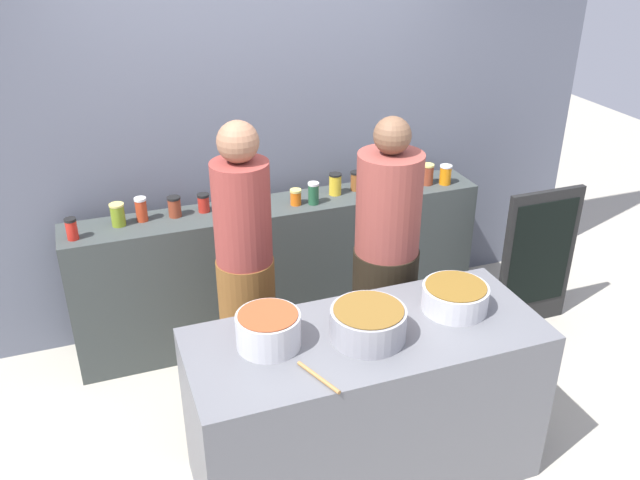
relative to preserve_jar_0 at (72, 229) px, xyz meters
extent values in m
plane|color=#A6A091|center=(1.25, -1.03, -1.01)|extent=(12.00, 12.00, 0.00)
cube|color=slate|center=(1.25, 0.42, 0.49)|extent=(4.80, 0.12, 3.00)
cube|color=#373E3C|center=(1.25, 0.07, -0.54)|extent=(2.70, 0.36, 0.95)
cube|color=#5C5D63|center=(1.25, -1.33, -0.58)|extent=(1.70, 0.70, 0.87)
cylinder|color=red|center=(0.00, 0.00, -0.01)|extent=(0.06, 0.06, 0.11)
cylinder|color=black|center=(0.00, 0.00, 0.06)|extent=(0.07, 0.07, 0.02)
cylinder|color=olive|center=(0.26, 0.10, 0.00)|extent=(0.08, 0.08, 0.13)
cylinder|color=#D6C666|center=(0.26, 0.10, 0.07)|extent=(0.09, 0.09, 0.01)
cylinder|color=#B4381C|center=(0.40, 0.11, 0.00)|extent=(0.07, 0.07, 0.13)
cylinder|color=silver|center=(0.40, 0.11, 0.08)|extent=(0.07, 0.07, 0.02)
cylinder|color=brown|center=(0.60, 0.11, -0.01)|extent=(0.08, 0.08, 0.11)
cylinder|color=black|center=(0.60, 0.11, 0.06)|extent=(0.08, 0.08, 0.01)
cylinder|color=#B1241A|center=(0.78, 0.12, -0.01)|extent=(0.07, 0.07, 0.10)
cylinder|color=black|center=(0.78, 0.12, 0.04)|extent=(0.08, 0.08, 0.02)
cylinder|color=#DA6013|center=(1.35, 0.02, -0.02)|extent=(0.07, 0.07, 0.09)
cylinder|color=#D6C666|center=(1.35, 0.02, 0.03)|extent=(0.07, 0.07, 0.01)
cylinder|color=#215336|center=(1.46, 0.00, 0.00)|extent=(0.07, 0.07, 0.13)
cylinder|color=silver|center=(1.46, 0.00, 0.07)|extent=(0.07, 0.07, 0.01)
cylinder|color=gold|center=(1.64, 0.09, 0.00)|extent=(0.08, 0.08, 0.13)
cylinder|color=black|center=(1.64, 0.09, 0.07)|extent=(0.08, 0.08, 0.01)
cylinder|color=brown|center=(1.80, 0.11, -0.01)|extent=(0.07, 0.07, 0.12)
cylinder|color=black|center=(1.80, 0.11, 0.06)|extent=(0.08, 0.08, 0.01)
cylinder|color=#384A3A|center=(1.91, 0.04, -0.01)|extent=(0.08, 0.08, 0.11)
cylinder|color=black|center=(1.91, 0.04, 0.05)|extent=(0.08, 0.08, 0.01)
cylinder|color=olive|center=(2.11, 0.09, 0.00)|extent=(0.08, 0.08, 0.13)
cylinder|color=silver|center=(2.11, 0.09, 0.07)|extent=(0.09, 0.09, 0.01)
cylinder|color=brown|center=(2.29, 0.04, 0.00)|extent=(0.08, 0.08, 0.13)
cylinder|color=#D6C666|center=(2.29, 0.04, 0.07)|extent=(0.08, 0.08, 0.01)
cylinder|color=orange|center=(2.41, 0.00, 0.00)|extent=(0.08, 0.08, 0.12)
cylinder|color=silver|center=(2.41, 0.00, 0.06)|extent=(0.08, 0.08, 0.01)
cylinder|color=#B7B7BC|center=(0.79, -1.26, -0.06)|extent=(0.29, 0.29, 0.16)
cylinder|color=brown|center=(0.79, -1.26, 0.02)|extent=(0.27, 0.27, 0.00)
cylinder|color=gray|center=(1.24, -1.37, -0.06)|extent=(0.35, 0.35, 0.15)
cylinder|color=brown|center=(1.24, -1.37, 0.01)|extent=(0.32, 0.32, 0.00)
cylinder|color=#B7B7BC|center=(1.74, -1.29, -0.08)|extent=(0.33, 0.33, 0.13)
cylinder|color=brown|center=(1.74, -1.29, -0.01)|extent=(0.30, 0.30, 0.00)
cylinder|color=#9E703D|center=(0.92, -1.57, -0.13)|extent=(0.11, 0.25, 0.02)
cylinder|color=brown|center=(0.87, -0.54, -0.55)|extent=(0.32, 0.32, 0.93)
cylinder|color=brown|center=(0.87, -0.54, 0.20)|extent=(0.31, 0.31, 0.57)
sphere|color=#8C6047|center=(0.87, -0.54, 0.59)|extent=(0.22, 0.22, 0.22)
cylinder|color=black|center=(1.64, -0.71, -0.55)|extent=(0.37, 0.37, 0.93)
cylinder|color=brown|center=(1.64, -0.71, 0.20)|extent=(0.36, 0.36, 0.57)
sphere|color=brown|center=(1.64, -0.71, 0.59)|extent=(0.20, 0.20, 0.20)
cube|color=black|center=(2.91, -0.45, -0.51)|extent=(0.56, 0.04, 1.00)
cube|color=black|center=(2.91, -0.48, -0.46)|extent=(0.47, 0.01, 0.76)
camera|label=1|loc=(0.16, -3.69, 1.68)|focal=37.61mm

